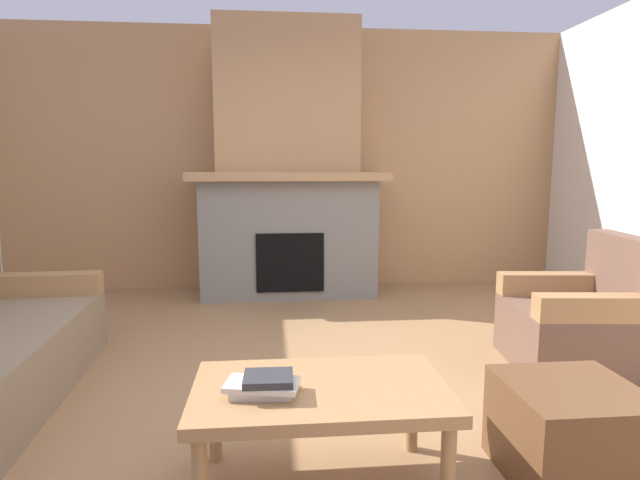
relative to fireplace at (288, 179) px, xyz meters
The scene contains 7 objects.
ground 2.87m from the fireplace, 90.00° to the right, with size 9.00×9.00×0.00m, color #9E754C.
wall_back_wood_panel 0.42m from the fireplace, 90.00° to the left, with size 6.00×0.12×2.70m, color tan.
fireplace is the anchor object (origin of this frame).
armchair 2.96m from the fireplace, 50.55° to the right, with size 0.83×0.83×0.85m.
coffee_table 3.39m from the fireplace, 89.80° to the right, with size 1.00×0.60×0.43m.
ottoman 3.62m from the fireplace, 72.68° to the right, with size 0.52×0.52×0.40m, color brown.
book_stack_near_edge 3.43m from the fireplace, 93.55° to the right, with size 0.30×0.20×0.08m.
Camera 1 is at (-0.17, -2.59, 1.28)m, focal length 29.09 mm.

